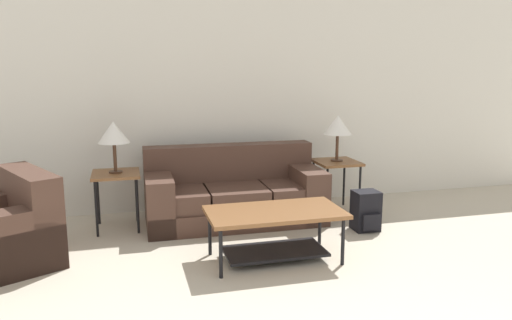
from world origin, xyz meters
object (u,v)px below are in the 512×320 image
table_lamp_left (114,133)px  table_lamp_right (338,126)px  coffee_table (275,223)px  backpack (366,211)px  side_table_right (336,167)px  side_table_left (116,179)px  couch (234,195)px

table_lamp_left → table_lamp_right: size_ratio=1.00×
coffee_table → table_lamp_left: size_ratio=2.23×
coffee_table → table_lamp_right: 1.83m
table_lamp_right → backpack: table_lamp_right is taller
table_lamp_left → coffee_table: bearing=-42.9°
coffee_table → side_table_right: 1.71m
table_lamp_left → side_table_right: bearing=-0.0°
side_table_left → side_table_right: size_ratio=1.00×
coffee_table → table_lamp_right: size_ratio=2.23×
coffee_table → side_table_left: 1.86m
coffee_table → backpack: 1.29m
side_table_left → table_lamp_left: size_ratio=1.13×
coffee_table → side_table_right: size_ratio=1.97×
table_lamp_right → couch: bearing=-177.9°
side_table_right → table_lamp_right: 0.48m
side_table_right → table_lamp_right: size_ratio=1.13×
coffee_table → backpack: coffee_table is taller
couch → coffee_table: (0.11, -1.21, 0.04)m
couch → side_table_right: size_ratio=3.18×
coffee_table → side_table_left: (-1.35, 1.26, 0.20)m
coffee_table → table_lamp_left: bearing=137.1°
coffee_table → side_table_left: bearing=137.1°
table_lamp_left → backpack: table_lamp_left is taller
couch → table_lamp_right: size_ratio=3.60×
side_table_left → coffee_table: bearing=-42.9°
couch → side_table_left: 1.27m
side_table_left → table_lamp_left: 0.48m
couch → backpack: size_ratio=4.61×
couch → backpack: couch is taller
side_table_right → table_lamp_left: 2.54m
coffee_table → table_lamp_left: (-1.35, 1.26, 0.68)m
side_table_left → side_table_right: bearing=0.0°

